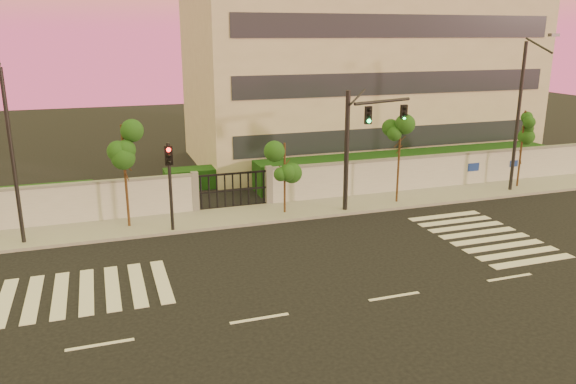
% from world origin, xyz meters
% --- Properties ---
extents(ground, '(120.00, 120.00, 0.00)m').
position_xyz_m(ground, '(0.00, 0.00, 0.00)').
color(ground, black).
rests_on(ground, ground).
extents(sidewalk, '(60.00, 3.00, 0.15)m').
position_xyz_m(sidewalk, '(0.00, 10.50, 0.07)').
color(sidewalk, gray).
rests_on(sidewalk, ground).
extents(perimeter_wall, '(60.00, 0.36, 2.20)m').
position_xyz_m(perimeter_wall, '(0.10, 12.00, 1.07)').
color(perimeter_wall, '#ADB0B5').
rests_on(perimeter_wall, ground).
extents(hedge_row, '(41.00, 4.25, 1.80)m').
position_xyz_m(hedge_row, '(1.17, 14.74, 0.82)').
color(hedge_row, '#11350F').
rests_on(hedge_row, ground).
extents(institutional_building, '(24.40, 12.40, 12.25)m').
position_xyz_m(institutional_building, '(9.00, 21.99, 6.16)').
color(institutional_building, '#BAB19E').
rests_on(institutional_building, ground).
extents(road_markings, '(57.00, 7.62, 0.02)m').
position_xyz_m(road_markings, '(-1.58, 3.76, 0.01)').
color(road_markings, silver).
rests_on(road_markings, ground).
extents(street_tree_c, '(1.55, 1.23, 5.04)m').
position_xyz_m(street_tree_c, '(-8.44, 10.57, 3.71)').
color(street_tree_c, '#382314').
rests_on(street_tree_c, ground).
extents(street_tree_d, '(1.32, 1.05, 3.78)m').
position_xyz_m(street_tree_d, '(-0.70, 10.17, 2.79)').
color(street_tree_d, '#382314').
rests_on(street_tree_d, ground).
extents(street_tree_e, '(1.41, 1.12, 5.26)m').
position_xyz_m(street_tree_e, '(5.74, 10.01, 3.86)').
color(street_tree_e, '#382314').
rests_on(street_tree_e, ground).
extents(street_tree_f, '(1.43, 1.14, 4.71)m').
position_xyz_m(street_tree_f, '(14.30, 10.55, 3.47)').
color(street_tree_f, '#382314').
rests_on(street_tree_f, ground).
extents(traffic_signal_main, '(3.94, 1.33, 6.33)m').
position_xyz_m(traffic_signal_main, '(3.23, 9.58, 4.00)').
color(traffic_signal_main, black).
rests_on(traffic_signal_main, ground).
extents(traffic_signal_secondary, '(0.33, 0.33, 4.30)m').
position_xyz_m(traffic_signal_secondary, '(-6.56, 9.30, 2.73)').
color(traffic_signal_secondary, black).
rests_on(traffic_signal_secondary, ground).
extents(streetlight_west, '(0.48, 1.95, 8.10)m').
position_xyz_m(streetlight_west, '(-13.03, 9.65, 4.38)').
color(streetlight_west, black).
rests_on(streetlight_west, ground).
extents(streetlight_east, '(0.54, 2.18, 9.05)m').
position_xyz_m(streetlight_east, '(13.31, 9.81, 4.89)').
color(streetlight_east, black).
rests_on(streetlight_east, ground).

